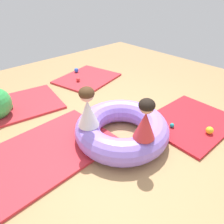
# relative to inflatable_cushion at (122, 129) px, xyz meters

# --- Properties ---
(ground_plane) EXTENTS (8.00, 8.00, 0.00)m
(ground_plane) POSITION_rel_inflatable_cushion_xyz_m (-0.12, -0.05, -0.17)
(ground_plane) COLOR tan
(gym_mat_near_right) EXTENTS (1.83, 1.19, 0.04)m
(gym_mat_near_right) POSITION_rel_inflatable_cushion_xyz_m (-0.96, 0.47, -0.15)
(gym_mat_near_right) COLOR red
(gym_mat_near_right) RESTS_ON ground
(gym_mat_front) EXTENTS (1.37, 1.11, 0.04)m
(gym_mat_front) POSITION_rel_inflatable_cushion_xyz_m (1.09, -0.46, -0.15)
(gym_mat_front) COLOR red
(gym_mat_front) RESTS_ON ground
(gym_mat_far_right) EXTENTS (1.48, 1.34, 0.04)m
(gym_mat_far_right) POSITION_rel_inflatable_cushion_xyz_m (0.92, 2.03, -0.15)
(gym_mat_far_right) COLOR red
(gym_mat_far_right) RESTS_ON ground
(gym_mat_far_left) EXTENTS (1.41, 1.27, 0.04)m
(gym_mat_far_left) POSITION_rel_inflatable_cushion_xyz_m (-0.64, 1.89, -0.15)
(gym_mat_far_left) COLOR red
(gym_mat_far_left) RESTS_ON ground
(inflatable_cushion) EXTENTS (1.30, 1.30, 0.35)m
(inflatable_cushion) POSITION_rel_inflatable_cushion_xyz_m (0.00, 0.00, 0.00)
(inflatable_cushion) COLOR #9975EA
(inflatable_cushion) RESTS_ON ground
(child_in_white) EXTENTS (0.37, 0.37, 0.53)m
(child_in_white) POSITION_rel_inflatable_cushion_xyz_m (-0.41, 0.19, 0.43)
(child_in_white) COLOR white
(child_in_white) RESTS_ON inflatable_cushion
(child_in_red) EXTENTS (0.29, 0.29, 0.51)m
(child_in_red) POSITION_rel_inflatable_cushion_xyz_m (-0.09, -0.45, 0.42)
(child_in_red) COLOR red
(child_in_red) RESTS_ON inflatable_cushion
(play_ball_orange) EXTENTS (0.06, 0.06, 0.06)m
(play_ball_orange) POSITION_rel_inflatable_cushion_xyz_m (0.70, -0.03, -0.10)
(play_ball_orange) COLOR orange
(play_ball_orange) RESTS_ON gym_mat_front
(play_ball_yellow) EXTENTS (0.11, 0.11, 0.11)m
(play_ball_yellow) POSITION_rel_inflatable_cushion_xyz_m (0.98, -0.81, -0.08)
(play_ball_yellow) COLOR yellow
(play_ball_yellow) RESTS_ON gym_mat_front
(play_ball_green) EXTENTS (0.10, 0.10, 0.10)m
(play_ball_green) POSITION_rel_inflatable_cushion_xyz_m (-0.88, 1.84, -0.08)
(play_ball_green) COLOR green
(play_ball_green) RESTS_ON gym_mat_far_left
(play_ball_blue) EXTENTS (0.10, 0.10, 0.10)m
(play_ball_blue) POSITION_rel_inflatable_cushion_xyz_m (0.93, 2.47, -0.08)
(play_ball_blue) COLOR blue
(play_ball_blue) RESTS_ON gym_mat_far_right
(play_ball_teal) EXTENTS (0.07, 0.07, 0.07)m
(play_ball_teal) POSITION_rel_inflatable_cushion_xyz_m (0.71, -0.36, -0.10)
(play_ball_teal) COLOR teal
(play_ball_teal) RESTS_ON gym_mat_front
(play_ball_red) EXTENTS (0.08, 0.08, 0.08)m
(play_ball_red) POSITION_rel_inflatable_cushion_xyz_m (0.65, 1.99, -0.09)
(play_ball_red) COLOR red
(play_ball_red) RESTS_ON gym_mat_far_right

